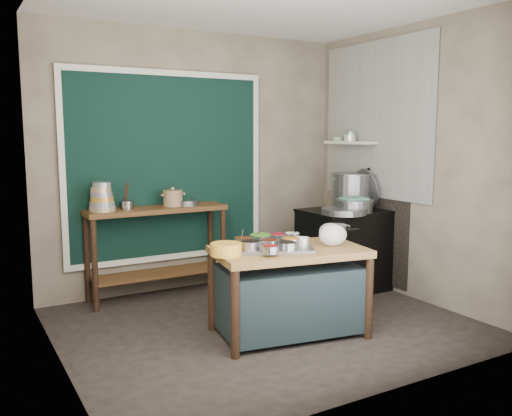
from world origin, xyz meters
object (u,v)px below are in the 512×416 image
condiment_tray (273,248)px  saucepan (335,231)px  back_counter (158,252)px  steamer (354,206)px  ceramic_crock (173,199)px  stock_pot (352,190)px  stove_block (345,251)px  yellow_basin (226,249)px  utensil_cup (127,205)px  prep_table (289,291)px

condiment_tray → saucepan: size_ratio=2.74×
back_counter → condiment_tray: bearing=-73.4°
condiment_tray → steamer: size_ratio=1.48×
ceramic_crock → saucepan: bearing=-53.9°
steamer → stock_pot: bearing=53.4°
stove_block → condiment_tray: (-1.44, -0.82, 0.34)m
stock_pot → saucepan: bearing=-137.1°
ceramic_crock → condiment_tray: bearing=-79.5°
condiment_tray → steamer: bearing=24.7°
back_counter → stove_block: bearing=-21.0°
yellow_basin → utensil_cup: bearing=101.7°
condiment_tray → stock_pot: bearing=30.2°
ceramic_crock → steamer: bearing=-28.4°
stove_block → steamer: (-0.05, -0.18, 0.52)m
condiment_tray → ceramic_crock: size_ratio=2.85×
prep_table → saucepan: (0.61, 0.16, 0.44)m
utensil_cup → stove_block: bearing=-18.8°
prep_table → yellow_basin: yellow_basin is taller
prep_table → condiment_tray: (-0.14, 0.03, 0.39)m
condiment_tray → ceramic_crock: bearing=100.5°
condiment_tray → stock_pot: stock_pot is taller
utensil_cup → prep_table: bearing=-60.6°
yellow_basin → ceramic_crock: ceramic_crock is taller
saucepan → ceramic_crock: 1.76m
back_counter → stock_pot: stock_pot is taller
prep_table → steamer: (1.25, 0.67, 0.57)m
prep_table → stock_pot: stock_pot is taller
prep_table → utensil_cup: 1.94m
condiment_tray → stock_pot: 1.89m
steamer → back_counter: bearing=153.7°
stock_pot → steamer: bearing=-126.6°
yellow_basin → saucepan: saucepan is taller
utensil_cup → steamer: 2.35m
ceramic_crock → stove_block: bearing=-22.8°
prep_table → ceramic_crock: bearing=114.4°
back_counter → yellow_basin: bearing=-89.1°
ceramic_crock → stock_pot: stock_pot is taller
yellow_basin → stock_pot: bearing=24.6°
back_counter → saucepan: size_ratio=6.40×
yellow_basin → utensil_cup: (-0.33, 1.57, 0.19)m
back_counter → stove_block: 2.04m
stove_block → ceramic_crock: size_ratio=4.12×
utensil_cup → steamer: utensil_cup is taller
prep_table → stock_pot: size_ratio=2.54×
prep_table → back_counter: bearing=120.1°
stove_block → ceramic_crock: 1.96m
steamer → saucepan: bearing=-141.9°
back_counter → stock_pot: 2.24m
prep_table → ceramic_crock: 1.75m
stove_block → yellow_basin: stove_block is taller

